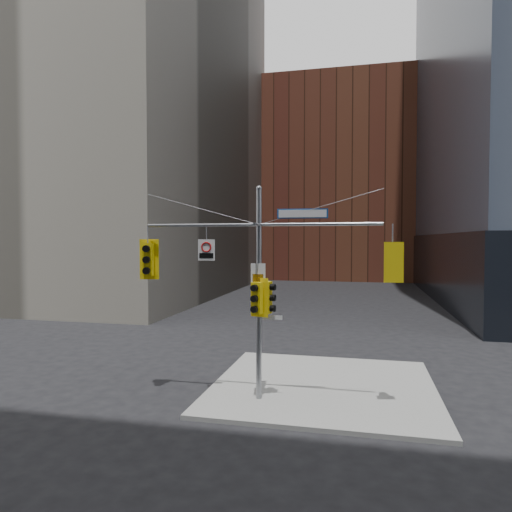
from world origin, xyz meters
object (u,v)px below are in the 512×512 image
at_px(traffic_light_west_arm, 148,259).
at_px(traffic_light_pole_side, 268,298).
at_px(traffic_light_pole_front, 257,298).
at_px(street_sign_blade, 303,214).
at_px(regulatory_sign_arm, 206,249).
at_px(signal_assembly, 259,272).
at_px(traffic_light_east_arm, 392,262).

xyz_separation_m(traffic_light_west_arm, traffic_light_pole_side, (4.35, -0.01, -1.23)).
relative_size(traffic_light_pole_front, street_sign_blade, 0.79).
distance_m(traffic_light_pole_front, street_sign_blade, 3.14).
relative_size(traffic_light_pole_side, regulatory_sign_arm, 1.47).
distance_m(traffic_light_pole_front, regulatory_sign_arm, 2.44).
relative_size(traffic_light_west_arm, traffic_light_pole_front, 1.11).
distance_m(signal_assembly, street_sign_blade, 2.42).
xyz_separation_m(traffic_light_east_arm, traffic_light_pole_side, (-3.96, -0.00, -1.23)).
relative_size(traffic_light_west_arm, traffic_light_pole_side, 1.35).
distance_m(street_sign_blade, regulatory_sign_arm, 3.50).
relative_size(traffic_light_east_arm, street_sign_blade, 0.76).
bearing_deg(regulatory_sign_arm, signal_assembly, -6.27).
xyz_separation_m(signal_assembly, traffic_light_east_arm, (4.28, 0.00, 0.38)).
relative_size(signal_assembly, traffic_light_pole_front, 6.17).
bearing_deg(signal_assembly, traffic_light_pole_side, -0.07).
bearing_deg(signal_assembly, traffic_light_pole_front, -89.67).
bearing_deg(traffic_light_east_arm, street_sign_blade, -10.79).
relative_size(traffic_light_west_arm, traffic_light_east_arm, 1.14).
height_order(traffic_light_pole_front, regulatory_sign_arm, regulatory_sign_arm).
height_order(traffic_light_west_arm, street_sign_blade, street_sign_blade).
height_order(signal_assembly, street_sign_blade, signal_assembly).
relative_size(signal_assembly, traffic_light_east_arm, 6.37).
bearing_deg(street_sign_blade, regulatory_sign_arm, 175.91).
distance_m(traffic_light_west_arm, traffic_light_east_arm, 8.31).
xyz_separation_m(traffic_light_pole_front, street_sign_blade, (1.45, 0.27, 2.77)).
bearing_deg(traffic_light_pole_side, street_sign_blade, -80.21).
bearing_deg(traffic_light_pole_side, regulatory_sign_arm, 100.15).
distance_m(signal_assembly, traffic_light_pole_front, 0.88).
height_order(traffic_light_pole_side, traffic_light_pole_front, traffic_light_pole_front).
bearing_deg(traffic_light_pole_side, traffic_light_pole_front, 139.17).
xyz_separation_m(signal_assembly, street_sign_blade, (1.46, 0.00, 1.93)).
distance_m(signal_assembly, traffic_light_west_arm, 4.05).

